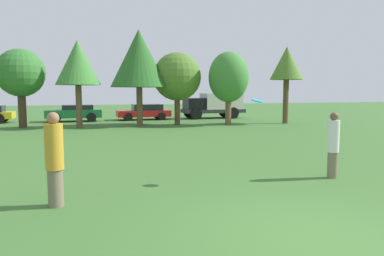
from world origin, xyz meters
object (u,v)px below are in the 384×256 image
(tree_5, at_px, (229,78))
(tree_6, at_px, (287,64))
(tree_1, at_px, (21,74))
(tree_4, at_px, (177,77))
(person_catcher, at_px, (333,145))
(frisbee, at_px, (257,101))
(tree_3, at_px, (139,59))
(delivery_truck_black, at_px, (214,104))
(tree_2, at_px, (78,63))
(person_thrower, at_px, (54,159))
(parked_car_red, at_px, (145,112))
(parked_car_green, at_px, (75,112))

(tree_5, bearing_deg, tree_6, 1.59)
(tree_1, xyz_separation_m, tree_4, (9.77, -0.72, -0.12))
(tree_1, height_order, tree_5, tree_5)
(person_catcher, height_order, frisbee, frisbee)
(tree_3, distance_m, tree_6, 10.27)
(tree_1, relative_size, delivery_truck_black, 0.93)
(tree_2, bearing_deg, person_thrower, -91.26)
(person_thrower, relative_size, parked_car_red, 0.44)
(person_thrower, relative_size, tree_5, 0.38)
(parked_car_green, bearing_deg, tree_1, 53.61)
(tree_3, distance_m, delivery_truck_black, 9.29)
(person_thrower, distance_m, delivery_truck_black, 24.19)
(frisbee, distance_m, tree_1, 18.25)
(parked_car_green, bearing_deg, person_catcher, 107.56)
(tree_1, bearing_deg, parked_car_red, 27.04)
(tree_1, bearing_deg, tree_2, -15.35)
(tree_1, distance_m, tree_4, 9.80)
(person_catcher, height_order, parked_car_red, person_catcher)
(tree_3, xyz_separation_m, parked_car_red, (1.17, 5.05, -3.73))
(frisbee, relative_size, tree_6, 0.06)
(tree_3, distance_m, parked_car_red, 6.38)
(tree_5, distance_m, tree_6, 4.55)
(tree_4, xyz_separation_m, tree_6, (7.61, -1.27, 0.92))
(tree_6, bearing_deg, tree_4, 170.52)
(tree_2, relative_size, tree_5, 1.10)
(person_thrower, bearing_deg, parked_car_green, 86.66)
(person_thrower, relative_size, parked_car_green, 0.46)
(person_catcher, bearing_deg, tree_4, -93.53)
(tree_4, xyz_separation_m, tree_5, (3.17, -1.39, -0.05))
(tree_1, height_order, parked_car_green, tree_1)
(parked_car_green, bearing_deg, person_thrower, 89.77)
(frisbee, relative_size, tree_2, 0.06)
(parked_car_green, distance_m, parked_car_red, 5.34)
(frisbee, distance_m, tree_6, 17.62)
(person_catcher, xyz_separation_m, tree_5, (3.21, 14.64, 2.31))
(tree_2, relative_size, delivery_truck_black, 1.03)
(person_catcher, distance_m, parked_car_green, 21.93)
(tree_6, bearing_deg, parked_car_green, 156.94)
(parked_car_red, bearing_deg, tree_5, 125.47)
(person_catcher, xyz_separation_m, parked_car_green, (-6.71, 20.88, -0.19))
(tree_4, distance_m, tree_6, 7.77)
(tree_4, xyz_separation_m, parked_car_green, (-6.76, 4.84, -2.55))
(person_thrower, xyz_separation_m, tree_1, (-3.02, 17.14, 2.41))
(delivery_truck_black, bearing_deg, person_thrower, 61.96)
(tree_3, bearing_deg, delivery_truck_black, 35.35)
(tree_2, distance_m, delivery_truck_black, 12.41)
(tree_4, distance_m, delivery_truck_black, 7.03)
(tree_2, relative_size, parked_car_green, 1.34)
(person_thrower, relative_size, tree_6, 0.34)
(person_thrower, height_order, delivery_truck_black, delivery_truck_black)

